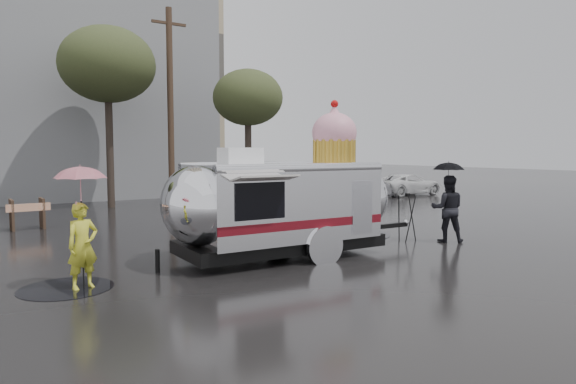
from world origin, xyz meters
TOP-DOWN VIEW (x-y plane):
  - ground at (0.00, 0.00)m, footprint 120.00×120.00m
  - puddles at (1.44, 3.32)m, footprint 10.63×4.89m
  - utility_pole at (2.50, 14.00)m, footprint 1.60×0.28m
  - tree_mid at (0.00, 15.00)m, footprint 4.20×4.20m
  - tree_right at (6.00, 13.00)m, footprint 3.36×3.36m
  - parked_cars at (11.78, 12.00)m, footprint 13.20×1.90m
  - airstream_trailer at (0.53, 1.64)m, footprint 7.31×2.87m
  - person_left at (-4.20, 1.34)m, footprint 0.66×0.52m
  - umbrella_pink at (-4.20, 1.34)m, footprint 1.14×1.14m
  - person_right at (5.46, 0.74)m, footprint 1.00×0.99m
  - umbrella_black at (5.46, 0.74)m, footprint 1.07×1.07m
  - tripod at (4.64, 1.49)m, footprint 0.53×0.57m

SIDE VIEW (x-z plane):
  - ground at x=0.00m, z-range 0.00..0.00m
  - puddles at x=1.44m, z-range 0.00..0.01m
  - parked_cars at x=11.78m, z-range -0.03..1.47m
  - tripod at x=4.64m, z-range 0.10..1.48m
  - person_left at x=-4.20m, z-range 0.00..1.62m
  - person_right at x=5.46m, z-range 0.00..1.88m
  - airstream_trailer at x=0.53m, z-range -0.59..3.35m
  - umbrella_black at x=5.46m, z-range 0.77..3.05m
  - umbrella_pink at x=-4.20m, z-range 0.77..3.10m
  - utility_pole at x=2.50m, z-range 0.12..9.12m
  - tree_right at x=6.00m, z-range 1.85..8.27m
  - tree_mid at x=0.00m, z-range 2.33..10.35m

